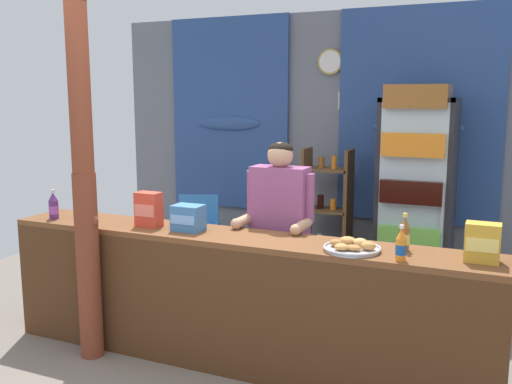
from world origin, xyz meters
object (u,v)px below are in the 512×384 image
(soda_bottle_iced_tea, at_px, (404,235))
(pastry_tray, at_px, (352,247))
(soda_bottle_lime_soda, at_px, (91,202))
(timber_post, at_px, (84,181))
(plastic_lawn_chair, at_px, (197,231))
(drink_fridge, at_px, (416,186))
(snack_box_choco_powder, at_px, (483,243))
(soda_bottle_orange_soda, at_px, (401,246))
(stall_counter, at_px, (228,291))
(soda_bottle_grape_soda, at_px, (54,206))
(snack_box_biscuit, at_px, (188,218))
(bottle_shelf_rack, at_px, (327,215))
(shopkeeper, at_px, (279,219))
(snack_box_crackers, at_px, (149,209))

(soda_bottle_iced_tea, xyz_separation_m, pastry_tray, (-0.29, -0.13, -0.08))
(soda_bottle_iced_tea, bearing_deg, soda_bottle_lime_soda, -179.92)
(timber_post, relative_size, plastic_lawn_chair, 3.15)
(drink_fridge, bearing_deg, snack_box_choco_powder, -70.48)
(soda_bottle_iced_tea, xyz_separation_m, soda_bottle_orange_soda, (0.02, -0.23, -0.01))
(soda_bottle_iced_tea, bearing_deg, timber_post, -169.50)
(stall_counter, relative_size, snack_box_choco_powder, 15.49)
(stall_counter, height_order, drink_fridge, drink_fridge)
(soda_bottle_grape_soda, bearing_deg, soda_bottle_orange_soda, -1.48)
(stall_counter, xyz_separation_m, soda_bottle_orange_soda, (1.15, -0.06, 0.46))
(stall_counter, relative_size, soda_bottle_lime_soda, 12.53)
(soda_bottle_orange_soda, xyz_separation_m, snack_box_biscuit, (-1.52, 0.15, 0.00))
(bottle_shelf_rack, xyz_separation_m, soda_bottle_grape_soda, (-1.59, -2.06, 0.32))
(shopkeeper, distance_m, pastry_tray, 0.84)
(soda_bottle_lime_soda, bearing_deg, soda_bottle_iced_tea, 0.08)
(plastic_lawn_chair, distance_m, snack_box_crackers, 1.78)
(shopkeeper, xyz_separation_m, pastry_tray, (0.68, -0.50, -0.02))
(timber_post, distance_m, bottle_shelf_rack, 2.60)
(drink_fridge, height_order, shopkeeper, drink_fridge)
(soda_bottle_orange_soda, xyz_separation_m, snack_box_crackers, (-1.85, 0.15, 0.04))
(soda_bottle_lime_soda, distance_m, soda_bottle_orange_soda, 2.46)
(soda_bottle_iced_tea, bearing_deg, bottle_shelf_rack, 119.39)
(timber_post, xyz_separation_m, snack_box_choco_powder, (2.59, 0.33, -0.25))
(soda_bottle_grape_soda, height_order, snack_box_crackers, snack_box_crackers)
(stall_counter, bearing_deg, drink_fridge, 63.38)
(soda_bottle_grape_soda, bearing_deg, plastic_lawn_chair, 79.52)
(soda_bottle_orange_soda, height_order, snack_box_biscuit, soda_bottle_orange_soda)
(bottle_shelf_rack, height_order, shopkeeper, shopkeeper)
(pastry_tray, bearing_deg, soda_bottle_lime_soda, 176.47)
(soda_bottle_lime_soda, height_order, soda_bottle_orange_soda, soda_bottle_lime_soda)
(stall_counter, relative_size, shopkeeper, 2.28)
(snack_box_biscuit, bearing_deg, soda_bottle_grape_soda, -175.84)
(snack_box_crackers, bearing_deg, shopkeeper, 27.28)
(snack_box_crackers, height_order, snack_box_biscuit, snack_box_crackers)
(snack_box_biscuit, bearing_deg, plastic_lawn_chair, 118.03)
(pastry_tray, bearing_deg, drink_fridge, 86.62)
(bottle_shelf_rack, height_order, soda_bottle_lime_soda, bottle_shelf_rack)
(pastry_tray, bearing_deg, plastic_lawn_chair, 141.16)
(stall_counter, bearing_deg, pastry_tray, 2.88)
(soda_bottle_iced_tea, relative_size, snack_box_crackers, 0.93)
(drink_fridge, distance_m, snack_box_choco_powder, 1.90)
(soda_bottle_grape_soda, relative_size, snack_box_biscuit, 1.09)
(shopkeeper, bearing_deg, stall_counter, -106.56)
(snack_box_crackers, bearing_deg, soda_bottle_grape_soda, -174.26)
(drink_fridge, xyz_separation_m, pastry_tray, (-0.11, -1.85, -0.12))
(soda_bottle_lime_soda, xyz_separation_m, soda_bottle_orange_soda, (2.45, -0.23, -0.03))
(soda_bottle_iced_tea, xyz_separation_m, soda_bottle_grape_soda, (-2.66, -0.16, -0.00))
(soda_bottle_grape_soda, bearing_deg, soda_bottle_lime_soda, 34.40)
(stall_counter, bearing_deg, plastic_lawn_chair, 125.58)
(bottle_shelf_rack, bearing_deg, stall_counter, -91.74)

